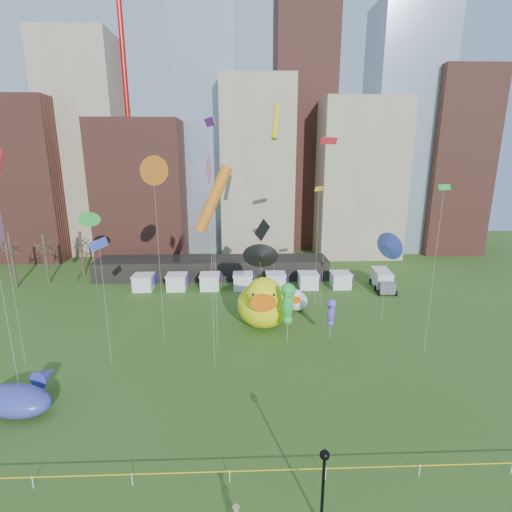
{
  "coord_description": "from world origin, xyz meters",
  "views": [
    {
      "loc": [
        0.9,
        -19.67,
        19.75
      ],
      "look_at": [
        2.01,
        9.84,
        12.0
      ],
      "focal_mm": 27.0,
      "sensor_mm": 36.0,
      "label": 1
    }
  ],
  "objects_px": {
    "big_duck": "(264,302)",
    "whale_inflatable": "(18,398)",
    "lamppost": "(323,480)",
    "small_duck": "(296,300)",
    "box_truck": "(382,280)",
    "seahorse_purple": "(331,311)",
    "seahorse_green": "(288,301)"
  },
  "relations": [
    {
      "from": "small_duck",
      "to": "whale_inflatable",
      "type": "relative_size",
      "value": 0.56
    },
    {
      "from": "box_truck",
      "to": "lamppost",
      "type": "bearing_deg",
      "value": -108.29
    },
    {
      "from": "seahorse_green",
      "to": "box_truck",
      "type": "bearing_deg",
      "value": 55.55
    },
    {
      "from": "big_duck",
      "to": "whale_inflatable",
      "type": "bearing_deg",
      "value": -139.18
    },
    {
      "from": "seahorse_purple",
      "to": "big_duck",
      "type": "bearing_deg",
      "value": 161.54
    },
    {
      "from": "lamppost",
      "to": "box_truck",
      "type": "relative_size",
      "value": 0.77
    },
    {
      "from": "lamppost",
      "to": "box_truck",
      "type": "height_order",
      "value": "lamppost"
    },
    {
      "from": "seahorse_purple",
      "to": "lamppost",
      "type": "relative_size",
      "value": 0.91
    },
    {
      "from": "lamppost",
      "to": "box_truck",
      "type": "xyz_separation_m",
      "value": [
        17.16,
        38.46,
        -1.73
      ]
    },
    {
      "from": "lamppost",
      "to": "big_duck",
      "type": "bearing_deg",
      "value": 93.75
    },
    {
      "from": "whale_inflatable",
      "to": "box_truck",
      "type": "relative_size",
      "value": 1.15
    },
    {
      "from": "seahorse_purple",
      "to": "whale_inflatable",
      "type": "distance_m",
      "value": 29.87
    },
    {
      "from": "whale_inflatable",
      "to": "lamppost",
      "type": "xyz_separation_m",
      "value": [
        21.91,
        -10.65,
        1.93
      ]
    },
    {
      "from": "big_duck",
      "to": "small_duck",
      "type": "xyz_separation_m",
      "value": [
        4.51,
        4.76,
        -1.61
      ]
    },
    {
      "from": "seahorse_green",
      "to": "seahorse_purple",
      "type": "xyz_separation_m",
      "value": [
        4.91,
        1.01,
        -1.63
      ]
    },
    {
      "from": "seahorse_purple",
      "to": "lamppost",
      "type": "height_order",
      "value": "lamppost"
    },
    {
      "from": "big_duck",
      "to": "box_truck",
      "type": "distance_m",
      "value": 22.84
    },
    {
      "from": "small_duck",
      "to": "whale_inflatable",
      "type": "bearing_deg",
      "value": -132.16
    },
    {
      "from": "seahorse_green",
      "to": "box_truck",
      "type": "distance_m",
      "value": 24.12
    },
    {
      "from": "lamppost",
      "to": "box_truck",
      "type": "bearing_deg",
      "value": 65.96
    },
    {
      "from": "seahorse_purple",
      "to": "small_duck",
      "type": "bearing_deg",
      "value": 114.95
    },
    {
      "from": "seahorse_purple",
      "to": "whale_inflatable",
      "type": "xyz_separation_m",
      "value": [
        -27.43,
        -11.64,
        -2.12
      ]
    },
    {
      "from": "seahorse_green",
      "to": "whale_inflatable",
      "type": "bearing_deg",
      "value": -145.29
    },
    {
      "from": "big_duck",
      "to": "small_duck",
      "type": "distance_m",
      "value": 6.75
    },
    {
      "from": "box_truck",
      "to": "big_duck",
      "type": "bearing_deg",
      "value": -140.04
    },
    {
      "from": "seahorse_purple",
      "to": "whale_inflatable",
      "type": "relative_size",
      "value": 0.61
    },
    {
      "from": "whale_inflatable",
      "to": "box_truck",
      "type": "height_order",
      "value": "box_truck"
    },
    {
      "from": "seahorse_purple",
      "to": "lamppost",
      "type": "distance_m",
      "value": 22.96
    },
    {
      "from": "seahorse_green",
      "to": "box_truck",
      "type": "xyz_separation_m",
      "value": [
        16.55,
        17.19,
        -3.55
      ]
    },
    {
      "from": "seahorse_purple",
      "to": "box_truck",
      "type": "relative_size",
      "value": 0.7
    },
    {
      "from": "big_duck",
      "to": "box_truck",
      "type": "bearing_deg",
      "value": 38.45
    },
    {
      "from": "small_duck",
      "to": "seahorse_purple",
      "type": "bearing_deg",
      "value": -62.46
    }
  ]
}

